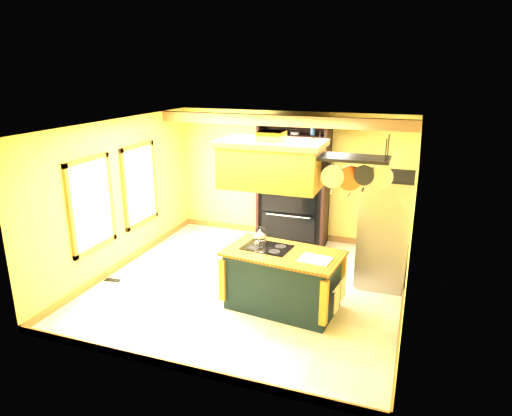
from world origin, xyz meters
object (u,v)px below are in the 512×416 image
Objects in this scene: refrigerator at (384,232)px; hutch at (293,198)px; pot_rack at (350,165)px; range_hood at (271,163)px; kitchen_island at (283,280)px.

refrigerator is 2.36m from hutch.
pot_rack is 2.05m from refrigerator.
hutch is at bearing 98.20° from range_hood.
refrigerator is at bearing 43.34° from range_hood.
range_hood is at bearing -136.66° from refrigerator.
kitchen_island is 0.73× the size of hutch.
kitchen_island is 1.80m from range_hood.
range_hood is at bearing -173.00° from kitchen_island.
hutch is (-0.40, 2.79, -1.30)m from range_hood.
kitchen_island is at bearing -132.74° from refrigerator.
range_hood is 0.80× the size of refrigerator.
refrigerator is at bearing 73.18° from pot_rack.
pot_rack reaches higher than refrigerator.
range_hood is 1.34× the size of pot_rack.
pot_rack is (1.10, 0.01, 0.04)m from range_hood.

